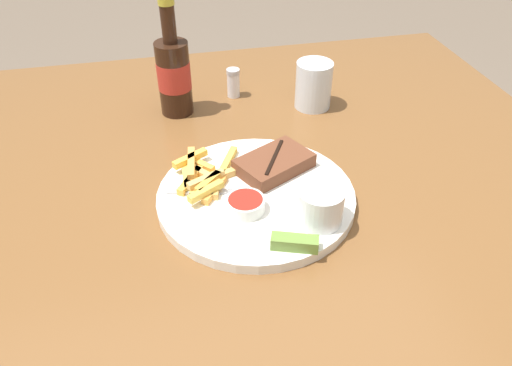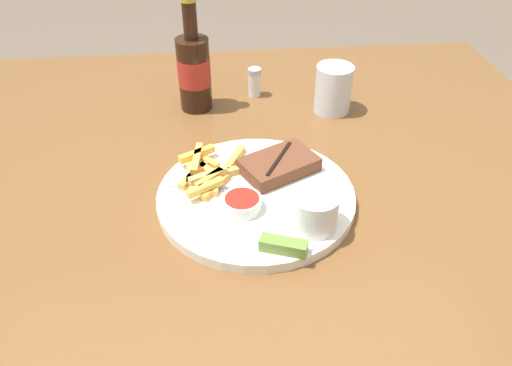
{
  "view_description": "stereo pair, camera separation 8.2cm",
  "coord_description": "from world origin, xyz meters",
  "px_view_note": "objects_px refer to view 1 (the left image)",
  "views": [
    {
      "loc": [
        -0.14,
        -0.63,
        1.31
      ],
      "look_at": [
        0.0,
        0.0,
        0.81
      ],
      "focal_mm": 35.0,
      "sensor_mm": 36.0,
      "label": 1
    },
    {
      "loc": [
        -0.06,
        -0.64,
        1.31
      ],
      "look_at": [
        0.0,
        0.0,
        0.81
      ],
      "focal_mm": 35.0,
      "sensor_mm": 36.0,
      "label": 2
    }
  ],
  "objects_px": {
    "coleslaw_cup": "(320,204)",
    "beer_bottle": "(174,73)",
    "dipping_sauce_cup": "(246,204)",
    "steak_portion": "(274,163)",
    "dinner_plate": "(256,197)",
    "pickle_spear": "(295,243)",
    "drinking_glass": "(314,85)",
    "fork_utensil": "(203,192)",
    "salt_shaker": "(233,83)"
  },
  "relations": [
    {
      "from": "dinner_plate",
      "to": "coleslaw_cup",
      "type": "relative_size",
      "value": 4.6
    },
    {
      "from": "coleslaw_cup",
      "to": "fork_utensil",
      "type": "distance_m",
      "value": 0.2
    },
    {
      "from": "coleslaw_cup",
      "to": "drinking_glass",
      "type": "xyz_separation_m",
      "value": [
        0.11,
        0.38,
        -0.0
      ]
    },
    {
      "from": "fork_utensil",
      "to": "salt_shaker",
      "type": "height_order",
      "value": "salt_shaker"
    },
    {
      "from": "dinner_plate",
      "to": "dipping_sauce_cup",
      "type": "height_order",
      "value": "dipping_sauce_cup"
    },
    {
      "from": "dinner_plate",
      "to": "fork_utensil",
      "type": "height_order",
      "value": "fork_utensil"
    },
    {
      "from": "dinner_plate",
      "to": "fork_utensil",
      "type": "relative_size",
      "value": 2.47
    },
    {
      "from": "pickle_spear",
      "to": "salt_shaker",
      "type": "bearing_deg",
      "value": 89.54
    },
    {
      "from": "steak_portion",
      "to": "dipping_sauce_cup",
      "type": "bearing_deg",
      "value": -126.27
    },
    {
      "from": "steak_portion",
      "to": "fork_utensil",
      "type": "xyz_separation_m",
      "value": [
        -0.13,
        -0.04,
        -0.01
      ]
    },
    {
      "from": "dipping_sauce_cup",
      "to": "drinking_glass",
      "type": "distance_m",
      "value": 0.4
    },
    {
      "from": "steak_portion",
      "to": "coleslaw_cup",
      "type": "distance_m",
      "value": 0.15
    },
    {
      "from": "steak_portion",
      "to": "pickle_spear",
      "type": "bearing_deg",
      "value": -95.39
    },
    {
      "from": "fork_utensil",
      "to": "beer_bottle",
      "type": "height_order",
      "value": "beer_bottle"
    },
    {
      "from": "dipping_sauce_cup",
      "to": "drinking_glass",
      "type": "xyz_separation_m",
      "value": [
        0.22,
        0.33,
        0.02
      ]
    },
    {
      "from": "fork_utensil",
      "to": "salt_shaker",
      "type": "relative_size",
      "value": 2.05
    },
    {
      "from": "dipping_sauce_cup",
      "to": "beer_bottle",
      "type": "height_order",
      "value": "beer_bottle"
    },
    {
      "from": "dinner_plate",
      "to": "steak_portion",
      "type": "relative_size",
      "value": 2.19
    },
    {
      "from": "drinking_glass",
      "to": "salt_shaker",
      "type": "distance_m",
      "value": 0.18
    },
    {
      "from": "pickle_spear",
      "to": "fork_utensil",
      "type": "distance_m",
      "value": 0.19
    },
    {
      "from": "beer_bottle",
      "to": "drinking_glass",
      "type": "distance_m",
      "value": 0.3
    },
    {
      "from": "steak_portion",
      "to": "drinking_glass",
      "type": "height_order",
      "value": "drinking_glass"
    },
    {
      "from": "dinner_plate",
      "to": "drinking_glass",
      "type": "bearing_deg",
      "value": 56.82
    },
    {
      "from": "beer_bottle",
      "to": "drinking_glass",
      "type": "bearing_deg",
      "value": -7.75
    },
    {
      "from": "dinner_plate",
      "to": "coleslaw_cup",
      "type": "xyz_separation_m",
      "value": [
        0.08,
        -0.09,
        0.04
      ]
    },
    {
      "from": "fork_utensil",
      "to": "coleslaw_cup",
      "type": "bearing_deg",
      "value": -20.08
    },
    {
      "from": "dipping_sauce_cup",
      "to": "salt_shaker",
      "type": "xyz_separation_m",
      "value": [
        0.06,
        0.41,
        0.0
      ]
    },
    {
      "from": "drinking_glass",
      "to": "dinner_plate",
      "type": "bearing_deg",
      "value": -123.18
    },
    {
      "from": "coleslaw_cup",
      "to": "dipping_sauce_cup",
      "type": "xyz_separation_m",
      "value": [
        -0.11,
        0.05,
        -0.02
      ]
    },
    {
      "from": "steak_portion",
      "to": "fork_utensil",
      "type": "height_order",
      "value": "steak_portion"
    },
    {
      "from": "dipping_sauce_cup",
      "to": "drinking_glass",
      "type": "bearing_deg",
      "value": 56.85
    },
    {
      "from": "dipping_sauce_cup",
      "to": "fork_utensil",
      "type": "height_order",
      "value": "dipping_sauce_cup"
    },
    {
      "from": "steak_portion",
      "to": "fork_utensil",
      "type": "distance_m",
      "value": 0.14
    },
    {
      "from": "coleslaw_cup",
      "to": "pickle_spear",
      "type": "relative_size",
      "value": 0.99
    },
    {
      "from": "coleslaw_cup",
      "to": "beer_bottle",
      "type": "distance_m",
      "value": 0.46
    },
    {
      "from": "coleslaw_cup",
      "to": "beer_bottle",
      "type": "relative_size",
      "value": 0.29
    },
    {
      "from": "dipping_sauce_cup",
      "to": "pickle_spear",
      "type": "height_order",
      "value": "dipping_sauce_cup"
    },
    {
      "from": "steak_portion",
      "to": "dinner_plate",
      "type": "bearing_deg",
      "value": -128.39
    },
    {
      "from": "pickle_spear",
      "to": "drinking_glass",
      "type": "xyz_separation_m",
      "value": [
        0.16,
        0.43,
        0.02
      ]
    },
    {
      "from": "coleslaw_cup",
      "to": "dinner_plate",
      "type": "bearing_deg",
      "value": 132.61
    },
    {
      "from": "dipping_sauce_cup",
      "to": "fork_utensil",
      "type": "bearing_deg",
      "value": 135.68
    },
    {
      "from": "dinner_plate",
      "to": "salt_shaker",
      "type": "height_order",
      "value": "salt_shaker"
    },
    {
      "from": "drinking_glass",
      "to": "salt_shaker",
      "type": "xyz_separation_m",
      "value": [
        -0.16,
        0.08,
        -0.02
      ]
    },
    {
      "from": "beer_bottle",
      "to": "drinking_glass",
      "type": "xyz_separation_m",
      "value": [
        0.29,
        -0.04,
        -0.04
      ]
    },
    {
      "from": "beer_bottle",
      "to": "drinking_glass",
      "type": "relative_size",
      "value": 2.47
    },
    {
      "from": "dinner_plate",
      "to": "coleslaw_cup",
      "type": "height_order",
      "value": "coleslaw_cup"
    },
    {
      "from": "dinner_plate",
      "to": "salt_shaker",
      "type": "distance_m",
      "value": 0.38
    },
    {
      "from": "dipping_sauce_cup",
      "to": "pickle_spear",
      "type": "distance_m",
      "value": 0.11
    },
    {
      "from": "salt_shaker",
      "to": "coleslaw_cup",
      "type": "bearing_deg",
      "value": -83.88
    },
    {
      "from": "dinner_plate",
      "to": "pickle_spear",
      "type": "bearing_deg",
      "value": -78.91
    }
  ]
}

